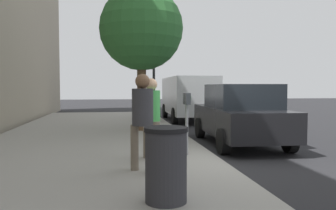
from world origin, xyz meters
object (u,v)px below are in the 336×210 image
Objects in this scene: pedestrian_bystander at (143,114)px; street_tree at (141,29)px; pedestrian_at_meter at (151,112)px; trash_bin at (166,164)px; parked_sedan_near at (240,114)px; traffic_signal at (156,68)px; parking_meter at (187,110)px; parked_van_far at (188,96)px.

pedestrian_bystander is 6.48m from street_tree.
trash_bin is at bearing -119.16° from pedestrian_at_meter.
pedestrian_bystander is 4.56m from parked_sedan_near.
traffic_signal is at bearing -5.93° from trash_bin.
traffic_signal is at bearing 16.21° from parked_sedan_near.
parked_sedan_near reaches higher than trash_bin.
parking_meter is 0.82× the size of pedestrian_at_meter.
pedestrian_bystander is 9.60m from traffic_signal.
pedestrian_at_meter is at bearing -1.71° from trash_bin.
parking_meter is at bearing -4.78° from pedestrian_at_meter.
pedestrian_at_meter is 0.97× the size of pedestrian_bystander.
trash_bin is (-1.70, -0.18, -0.54)m from pedestrian_bystander.
street_tree reaches higher than pedestrian_at_meter.
parking_meter is 0.27× the size of parked_van_far.
pedestrian_at_meter is 5.56m from street_tree.
parking_meter is 0.39× the size of traffic_signal.
traffic_signal is at bearing -1.63° from parking_meter.
pedestrian_bystander is 11.10m from parked_van_far.
pedestrian_bystander reaches higher than trash_bin.
parked_van_far is 5.96m from street_tree.
parking_meter is 0.79× the size of pedestrian_bystander.
traffic_signal reaches higher than pedestrian_at_meter.
trash_bin is (-5.04, 2.92, -0.24)m from parked_sedan_near.
pedestrian_at_meter is 2.77m from trash_bin.
pedestrian_at_meter is 0.39× the size of parked_sedan_near.
traffic_signal is (3.45, -0.92, -1.15)m from street_tree.
parked_sedan_near is 6.54m from traffic_signal.
traffic_signal is (8.38, -1.07, 1.41)m from pedestrian_at_meter.
parked_sedan_near is at bearing -163.79° from traffic_signal.
traffic_signal reaches higher than parked_sedan_near.
parked_van_far is 12.72m from trash_bin.
pedestrian_at_meter is at bearing 178.18° from street_tree.
parking_meter is at bearing 178.37° from traffic_signal.
traffic_signal is (-1.25, 1.76, 1.32)m from parked_van_far.
trash_bin is (-12.36, 2.92, -0.60)m from parked_van_far.
parked_sedan_near is at bearing -134.26° from street_tree.
traffic_signal is 3.56× the size of trash_bin.
street_tree reaches higher than parking_meter.
parked_van_far reaches higher than pedestrian_bystander.
traffic_signal is (9.40, -1.33, 1.37)m from pedestrian_bystander.
parked_van_far reaches higher than trash_bin.
pedestrian_at_meter is 0.34× the size of street_tree.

